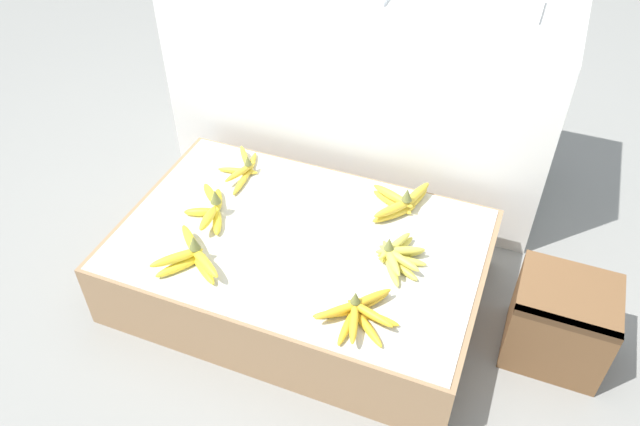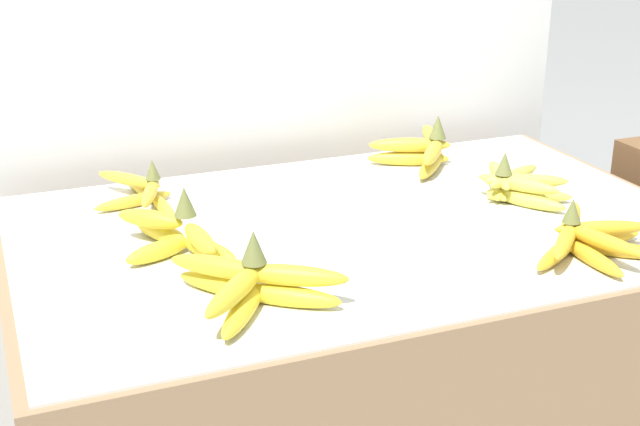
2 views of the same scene
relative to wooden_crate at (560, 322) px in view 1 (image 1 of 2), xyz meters
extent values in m
plane|color=gray|center=(-0.82, -0.06, -0.14)|extent=(10.00, 10.00, 0.00)
cube|color=#997551|center=(-0.82, -0.06, -0.02)|extent=(1.16, 0.75, 0.24)
cube|color=silver|center=(-0.82, -0.06, 0.11)|extent=(1.12, 0.73, 0.00)
cube|color=white|center=(-0.85, 0.68, 0.24)|extent=(1.43, 0.55, 0.75)
cube|color=brown|center=(0.00, 0.00, 0.00)|extent=(0.29, 0.25, 0.27)
cube|color=#4E3520|center=(0.00, -0.11, 0.12)|extent=(0.29, 0.02, 0.02)
ellipsoid|color=yellow|center=(-1.09, -0.24, 0.12)|extent=(0.13, 0.14, 0.03)
ellipsoid|color=yellow|center=(-1.10, -0.31, 0.12)|extent=(0.12, 0.15, 0.03)
ellipsoid|color=yellow|center=(-1.03, -0.29, 0.12)|extent=(0.15, 0.12, 0.03)
ellipsoid|color=yellow|center=(-1.10, -0.24, 0.15)|extent=(0.14, 0.13, 0.03)
ellipsoid|color=yellow|center=(-1.11, -0.31, 0.15)|extent=(0.13, 0.14, 0.03)
ellipsoid|color=yellow|center=(-1.02, -0.29, 0.15)|extent=(0.15, 0.11, 0.03)
cone|color=olive|center=(-1.07, -0.27, 0.19)|extent=(0.04, 0.04, 0.05)
ellipsoid|color=gold|center=(-0.59, -0.30, 0.12)|extent=(0.14, 0.10, 0.02)
ellipsoid|color=gold|center=(-0.56, -0.33, 0.12)|extent=(0.03, 0.15, 0.02)
ellipsoid|color=gold|center=(-0.51, -0.32, 0.12)|extent=(0.13, 0.12, 0.02)
ellipsoid|color=gold|center=(-0.50, -0.28, 0.12)|extent=(0.15, 0.03, 0.02)
ellipsoid|color=gold|center=(-0.53, -0.24, 0.12)|extent=(0.11, 0.14, 0.02)
ellipsoid|color=gold|center=(-0.59, -0.31, 0.15)|extent=(0.12, 0.12, 0.02)
ellipsoid|color=gold|center=(-0.54, -0.34, 0.15)|extent=(0.06, 0.15, 0.02)
ellipsoid|color=gold|center=(-0.51, -0.29, 0.15)|extent=(0.15, 0.07, 0.02)
ellipsoid|color=gold|center=(-0.53, -0.25, 0.15)|extent=(0.12, 0.13, 0.02)
cone|color=olive|center=(-0.56, -0.28, 0.18)|extent=(0.03, 0.03, 0.04)
ellipsoid|color=yellow|center=(-1.14, 0.00, 0.12)|extent=(0.08, 0.12, 0.03)
ellipsoid|color=yellow|center=(-1.16, -0.08, 0.12)|extent=(0.12, 0.07, 0.03)
ellipsoid|color=yellow|center=(-1.09, -0.10, 0.12)|extent=(0.08, 0.12, 0.03)
ellipsoid|color=yellow|center=(-1.16, -0.01, 0.15)|extent=(0.11, 0.10, 0.03)
ellipsoid|color=yellow|center=(-1.10, -0.12, 0.15)|extent=(0.04, 0.12, 0.03)
cone|color=olive|center=(-1.11, -0.06, 0.19)|extent=(0.04, 0.04, 0.05)
ellipsoid|color=#DBCC4C|center=(-0.51, -0.09, 0.12)|extent=(0.10, 0.14, 0.03)
ellipsoid|color=#DBCC4C|center=(-0.49, -0.07, 0.12)|extent=(0.14, 0.09, 0.03)
ellipsoid|color=#DBCC4C|center=(-0.49, -0.04, 0.12)|extent=(0.15, 0.04, 0.03)
ellipsoid|color=#DBCC4C|center=(-0.49, -0.02, 0.12)|extent=(0.14, 0.11, 0.03)
ellipsoid|color=#DBCC4C|center=(-0.51, -0.01, 0.12)|extent=(0.08, 0.15, 0.03)
ellipsoid|color=#DBCC4C|center=(-0.51, -0.07, 0.15)|extent=(0.11, 0.14, 0.03)
ellipsoid|color=#DBCC4C|center=(-0.49, -0.06, 0.15)|extent=(0.15, 0.08, 0.03)
ellipsoid|color=#DBCC4C|center=(-0.50, -0.03, 0.15)|extent=(0.15, 0.09, 0.03)
ellipsoid|color=#DBCC4C|center=(-0.52, -0.02, 0.15)|extent=(0.08, 0.15, 0.03)
cone|color=olive|center=(-0.53, -0.05, 0.18)|extent=(0.03, 0.03, 0.04)
ellipsoid|color=gold|center=(-1.12, 0.22, 0.12)|extent=(0.06, 0.15, 0.02)
ellipsoid|color=gold|center=(-1.15, 0.17, 0.12)|extent=(0.15, 0.05, 0.02)
ellipsoid|color=gold|center=(-1.11, 0.12, 0.12)|extent=(0.03, 0.15, 0.02)
ellipsoid|color=gold|center=(-1.15, 0.22, 0.14)|extent=(0.11, 0.13, 0.02)
ellipsoid|color=gold|center=(-1.12, 0.14, 0.14)|extent=(0.07, 0.14, 0.02)
cone|color=olive|center=(-1.11, 0.18, 0.17)|extent=(0.03, 0.03, 0.04)
ellipsoid|color=gold|center=(-0.52, 0.23, 0.12)|extent=(0.07, 0.17, 0.03)
ellipsoid|color=gold|center=(-0.59, 0.20, 0.12)|extent=(0.16, 0.09, 0.03)
ellipsoid|color=gold|center=(-0.57, 0.15, 0.12)|extent=(0.13, 0.14, 0.03)
ellipsoid|color=gold|center=(-0.52, 0.23, 0.15)|extent=(0.08, 0.16, 0.03)
ellipsoid|color=gold|center=(-0.59, 0.20, 0.15)|extent=(0.16, 0.09, 0.03)
ellipsoid|color=gold|center=(-0.57, 0.14, 0.15)|extent=(0.12, 0.15, 0.03)
cone|color=olive|center=(-0.54, 0.18, 0.19)|extent=(0.03, 0.03, 0.05)
cube|color=white|center=(-0.42, 0.73, 0.62)|extent=(0.28, 0.18, 0.02)
camera|label=1|loc=(-0.24, -1.35, 1.48)|focal=35.00mm
camera|label=2|loc=(-1.39, -1.32, 0.66)|focal=50.00mm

